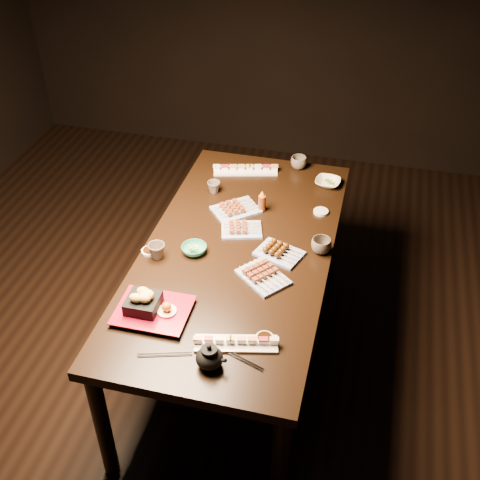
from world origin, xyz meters
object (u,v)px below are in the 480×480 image
yakitori_plate_right (263,274)px  teapot (209,356)px  edamame_bowl_cream (328,182)px  edamame_bowl_green (194,249)px  teacup_near_left (157,251)px  dining_table (238,305)px  teacup_far_left (214,187)px  yakitori_plate_left (236,207)px  sushi_platter_near (236,341)px  tempura_tray (152,304)px  condiment_bottle (262,201)px  sushi_platter_far (246,168)px  yakitori_plate_center (242,227)px  teacup_mid_right (321,246)px  teacup_far_right (299,163)px

yakitori_plate_right → teapot: (-0.09, -0.55, 0.03)m
edamame_bowl_cream → teapot: (-0.28, -1.41, 0.04)m
yakitori_plate_right → edamame_bowl_green: 0.38m
yakitori_plate_right → edamame_bowl_cream: size_ratio=1.63×
edamame_bowl_green → teacup_near_left: 0.18m
dining_table → edamame_bowl_cream: edamame_bowl_cream is taller
teacup_far_left → teapot: (0.32, -1.19, 0.02)m
teacup_far_left → yakitori_plate_left: bearing=-42.2°
sushi_platter_near → teapot: (-0.07, -0.13, 0.03)m
edamame_bowl_green → tempura_tray: bearing=-95.6°
edamame_bowl_cream → teapot: bearing=-101.0°
yakitori_plate_left → condiment_bottle: condiment_bottle is taller
sushi_platter_far → yakitori_plate_center: bearing=87.4°
tempura_tray → teacup_far_left: bearing=90.0°
sushi_platter_far → teacup_far_left: bearing=51.1°
yakitori_plate_left → edamame_bowl_green: bearing=-146.7°
sushi_platter_far → teacup_mid_right: 0.83m
teacup_near_left → teacup_mid_right: size_ratio=0.86×
teacup_far_right → yakitori_plate_right: bearing=-89.5°
yakitori_plate_right → yakitori_plate_left: bearing=157.2°
yakitori_plate_center → teacup_mid_right: bearing=-25.6°
sushi_platter_near → sushi_platter_far: bearing=89.0°
teacup_near_left → condiment_bottle: (0.40, 0.50, 0.02)m
yakitori_plate_left → edamame_bowl_cream: size_ratio=1.68×
sushi_platter_near → teacup_mid_right: bearing=57.0°
yakitori_plate_right → teapot: bearing=-59.8°
teacup_far_right → teacup_far_left: bearing=-137.8°
teapot → teacup_far_right: bearing=95.6°
yakitori_plate_right → condiment_bottle: bearing=142.8°
edamame_bowl_green → teacup_far_left: teacup_far_left is taller
yakitori_plate_right → teacup_far_right: bearing=130.2°
yakitori_plate_center → yakitori_plate_right: (0.18, -0.33, 0.00)m
tempura_tray → condiment_bottle: 0.91m
teacup_mid_right → yakitori_plate_left: bearing=154.4°
sushi_platter_far → teacup_far_right: teacup_far_right is taller
edamame_bowl_green → teacup_far_left: (-0.05, 0.53, 0.01)m
sushi_platter_far → edamame_bowl_green: (-0.06, -0.79, -0.00)m
yakitori_plate_center → teapot: bearing=-100.2°
yakitori_plate_right → yakitori_plate_left: size_ratio=0.97×
dining_table → condiment_bottle: condiment_bottle is taller
yakitori_plate_left → teacup_mid_right: 0.54m
sushi_platter_near → teacup_mid_right: teacup_mid_right is taller
teacup_far_left → teapot: 1.23m
sushi_platter_near → edamame_bowl_green: sushi_platter_near is taller
condiment_bottle → yakitori_plate_center: bearing=-106.6°
sushi_platter_far → tempura_tray: size_ratio=1.17×
sushi_platter_far → teacup_near_left: bearing=61.3°
teacup_near_left → teacup_mid_right: same height
sushi_platter_near → teacup_near_left: (-0.50, 0.45, 0.02)m
teacup_near_left → teacup_far_left: size_ratio=1.15×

